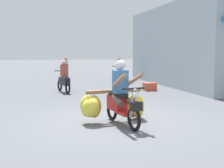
# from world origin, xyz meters

# --- Properties ---
(ground_plane) EXTENTS (120.00, 120.00, 0.00)m
(ground_plane) POSITION_xyz_m (0.00, 0.00, 0.00)
(ground_plane) COLOR #56595E
(motorbike_main_loaded) EXTENTS (1.77, 1.75, 1.58)m
(motorbike_main_loaded) POSITION_xyz_m (0.00, 0.01, 0.50)
(motorbike_main_loaded) COLOR black
(motorbike_main_loaded) RESTS_ON ground
(motorbike_distant_ahead_left) EXTENTS (0.56, 1.61, 1.40)m
(motorbike_distant_ahead_left) POSITION_xyz_m (0.07, 13.87, 0.57)
(motorbike_distant_ahead_left) COLOR black
(motorbike_distant_ahead_left) RESTS_ON ground
(motorbike_distant_ahead_right) EXTENTS (0.97, 1.40, 1.40)m
(motorbike_distant_ahead_right) POSITION_xyz_m (2.95, 10.44, 0.57)
(motorbike_distant_ahead_right) COLOR black
(motorbike_distant_ahead_right) RESTS_ON ground
(motorbike_distant_far_ahead) EXTENTS (0.61, 1.60, 1.40)m
(motorbike_distant_far_ahead) POSITION_xyz_m (-0.76, 5.96, 0.57)
(motorbike_distant_far_ahead) COLOR black
(motorbike_distant_far_ahead) RESTS_ON ground
(shopfront_building) EXTENTS (3.88, 10.30, 4.16)m
(shopfront_building) POSITION_xyz_m (6.44, 7.64, 2.08)
(shopfront_building) COLOR #9EADB7
(shopfront_building) RESTS_ON ground
(produce_crate) EXTENTS (0.56, 0.40, 0.36)m
(produce_crate) POSITION_xyz_m (3.10, 5.70, 0.18)
(produce_crate) COLOR #CC4C38
(produce_crate) RESTS_ON ground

